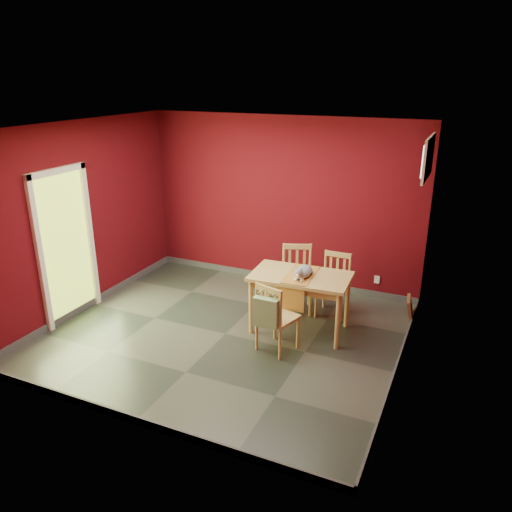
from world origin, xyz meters
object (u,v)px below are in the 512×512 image
at_px(tote_bag, 266,312).
at_px(picture_frame, 410,309).
at_px(chair_near, 275,316).
at_px(chair_far_right, 334,284).
at_px(dining_table, 300,282).
at_px(chair_far_left, 297,278).
at_px(cat, 304,269).

height_order(tote_bag, picture_frame, tote_bag).
xyz_separation_m(chair_near, picture_frame, (1.43, 1.51, -0.30)).
bearing_deg(chair_near, tote_bag, -100.20).
relative_size(chair_far_right, picture_frame, 2.53).
distance_m(dining_table, chair_far_left, 0.68).
bearing_deg(picture_frame, chair_near, -133.43).
xyz_separation_m(chair_far_left, tote_bag, (0.12, -1.43, 0.12)).
height_order(chair_far_right, tote_bag, chair_far_right).
distance_m(cat, picture_frame, 1.74).
bearing_deg(picture_frame, dining_table, -146.46).
relative_size(chair_far_right, chair_near, 0.98).
bearing_deg(dining_table, cat, -42.11).
relative_size(dining_table, chair_far_right, 1.47).
bearing_deg(chair_near, cat, 75.51).
relative_size(dining_table, chair_near, 1.45).
xyz_separation_m(chair_far_left, cat, (0.31, -0.64, 0.41)).
bearing_deg(tote_bag, chair_near, 79.80).
bearing_deg(chair_far_right, picture_frame, 11.88).
height_order(chair_far_left, chair_near, chair_far_left).
xyz_separation_m(dining_table, tote_bag, (-0.14, -0.84, -0.09)).
xyz_separation_m(chair_far_left, chair_near, (0.16, -1.22, -0.02)).
bearing_deg(dining_table, picture_frame, 33.54).
bearing_deg(cat, tote_bag, -117.63).
xyz_separation_m(dining_table, chair_near, (-0.10, -0.63, -0.23)).
xyz_separation_m(tote_bag, picture_frame, (1.47, 1.72, -0.44)).
distance_m(dining_table, chair_near, 0.68).
xyz_separation_m(chair_far_right, tote_bag, (-0.41, -1.50, 0.15)).
xyz_separation_m(chair_near, tote_bag, (-0.04, -0.21, 0.15)).
height_order(dining_table, tote_bag, tote_bag).
bearing_deg(chair_far_left, chair_far_right, 7.25).
bearing_deg(tote_bag, chair_far_left, 94.84).
height_order(dining_table, chair_far_left, chair_far_left).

